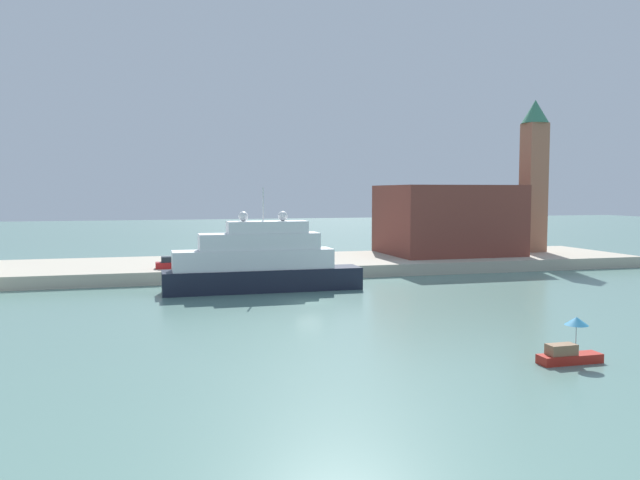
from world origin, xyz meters
TOP-DOWN VIEW (x-y plane):
  - ground at (0.00, 0.00)m, footprint 400.00×400.00m
  - quay_dock at (0.00, 25.83)m, footprint 110.00×19.65m
  - large_yacht at (-3.46, 8.61)m, footprint 22.23×3.90m
  - small_motorboat at (10.72, -26.48)m, footprint 4.28×1.52m
  - harbor_building at (29.09, 28.06)m, footprint 18.98×15.73m
  - bell_tower at (43.85, 27.64)m, footprint 4.24×4.24m
  - parked_car at (-12.49, 19.61)m, footprint 4.60×1.68m
  - person_figure at (-6.98, 18.00)m, footprint 0.36×0.36m
  - mooring_bollard at (6.67, 17.10)m, footprint 0.48×0.48m

SIDE VIEW (x-z plane):
  - ground at x=0.00m, z-range 0.00..0.00m
  - quay_dock at x=0.00m, z-range 0.00..1.59m
  - small_motorboat at x=10.72m, z-range -0.53..2.49m
  - mooring_bollard at x=6.67m, z-range 1.59..2.28m
  - parked_car at x=-12.49m, z-range 1.48..2.96m
  - person_figure at x=-6.98m, z-range 1.53..3.28m
  - large_yacht at x=-3.46m, z-range -2.65..8.97m
  - harbor_building at x=29.09m, z-range 1.59..12.12m
  - bell_tower at x=43.85m, z-range 2.55..26.54m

